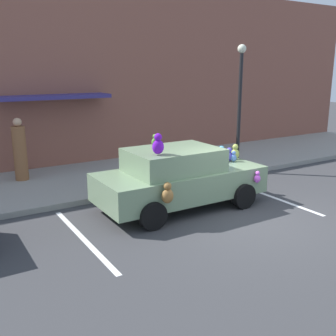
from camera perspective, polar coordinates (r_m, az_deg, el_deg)
ground_plane at (r=9.64m, az=11.77°, el=-7.16°), size 60.00×60.00×0.00m
sidewalk at (r=13.50m, az=-2.82°, el=-0.35°), size 24.00×4.00×0.15m
storefront_building at (r=14.97m, az=-7.13°, el=13.07°), size 24.00×1.25×6.40m
parking_stripe_front at (r=11.41m, az=14.39°, el=-3.92°), size 0.12×3.60×0.01m
parking_stripe_rear at (r=8.60m, az=-12.10°, el=-9.87°), size 0.12×3.60×0.01m
plush_covered_car at (r=9.96m, az=1.60°, el=-1.32°), size 4.25×2.14×2.04m
teddy_bear_on_sidewalk at (r=12.12m, az=-0.30°, el=-0.04°), size 0.38×0.31×0.72m
street_lamp_post at (r=13.37m, az=10.29°, el=10.33°), size 0.28×0.28×4.04m
pedestrian_near_shopfront at (r=12.70m, az=-20.49°, el=2.21°), size 0.39×0.39×1.88m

